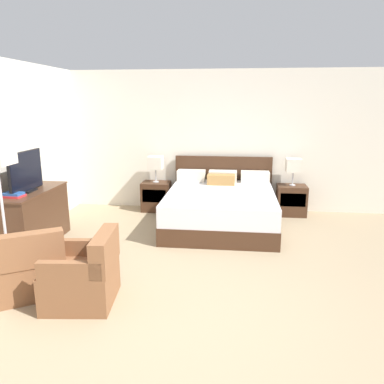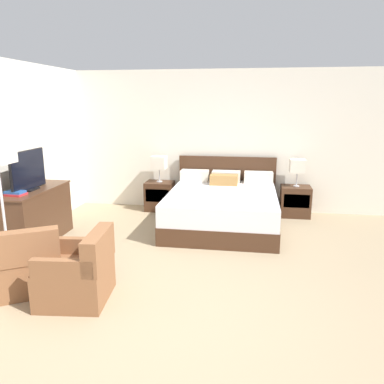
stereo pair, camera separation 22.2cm
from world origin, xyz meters
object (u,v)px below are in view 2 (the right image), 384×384
Objects in this scene: table_lamp_right at (298,166)px; bed at (222,207)px; table_lamp_left at (159,163)px; book_blue_cover at (15,192)px; armchair_companion at (79,274)px; armchair_by_window at (28,265)px; nightstand_left at (160,196)px; dresser at (35,215)px; nightstand_right at (295,201)px; book_red_cover at (16,194)px; tv at (28,171)px.

bed is at bearing -148.81° from table_lamp_right.
table_lamp_right is (2.56, 0.00, 0.00)m from table_lamp_left.
book_blue_cover is 1.88m from armchair_companion.
armchair_by_window is 0.67m from armchair_companion.
nightstand_left is 0.42× the size of dresser.
table_lamp_right is 4.37m from armchair_companion.
nightstand_right is 4.65m from armchair_by_window.
bed is at bearing -31.19° from table_lamp_left.
armchair_companion is (-1.30, -2.69, -0.04)m from bed.
table_lamp_right is 4.62m from book_red_cover.
armchair_by_window is (-3.24, -3.33, 0.01)m from nightstand_right.
book_red_cover is at bearing -149.31° from nightstand_right.
table_lamp_right reaches higher than book_red_cover.
armchair_by_window is at bearing -62.00° from dresser.
bed reaches higher than nightstand_left.
nightstand_left and nightstand_right have the same top height.
table_lamp_left is 3.46m from armchair_by_window.
nightstand_right is 4.53m from tv.
table_lamp_right is 0.62× the size of tv.
nightstand_right is at bearing 27.12° from tv.
tv is 1.06× the size of armchair_companion.
tv is 1.69m from armchair_by_window.
bed is 3.17m from book_red_cover.
table_lamp_right reaches higher than dresser.
armchair_companion is at bearing -90.43° from table_lamp_left.
nightstand_right is at bearing 53.26° from armchair_companion.
book_red_cover is 0.25× the size of armchair_by_window.
bed is 3.07m from tv.
bed is 2.95m from dresser.
armchair_companion is (0.66, -0.13, 0.00)m from armchair_by_window.
nightstand_left is at bearing 58.76° from book_blue_cover.
table_lamp_left is at bearing 148.81° from bed.
armchair_companion is at bearing -115.89° from bed.
table_lamp_left reaches higher than book_red_cover.
tv is (0.00, -0.07, 0.67)m from dresser.
dresser is (-3.97, -1.96, 0.14)m from nightstand_right.
nightstand_right is 0.74× the size of armchair_companion.
bed is 2.78× the size of armchair_companion.
nightstand_right is 4.43m from dresser.
tv is at bearing -87.89° from dresser.
table_lamp_left is (0.00, 0.00, 0.65)m from nightstand_left.
dresser reaches higher than nightstand_right.
nightstand_left is 1.12× the size of table_lamp_left.
tv is at bearing -152.88° from nightstand_right.
tv reaches higher than dresser.
book_blue_cover is at bearing 141.89° from armchair_companion.
armchair_by_window is 1.24× the size of armchair_companion.
book_red_cover is at bearing 0.00° from book_blue_cover.
book_red_cover is 0.31× the size of armchair_companion.
table_lamp_right is at bearing 90.00° from nightstand_right.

